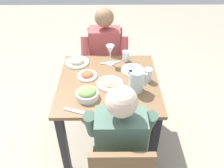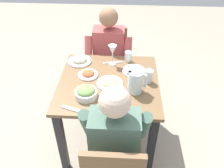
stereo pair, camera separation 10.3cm
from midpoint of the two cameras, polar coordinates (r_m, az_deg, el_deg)
name	(u,v)px [view 1 (the left image)]	position (r m, az deg, el deg)	size (l,w,h in m)	color
ground_plane	(109,137)	(2.53, -1.91, -12.83)	(8.00, 8.00, 0.00)	#9E937F
dining_table	(109,93)	(2.09, -2.25, -2.28)	(0.85, 0.85, 0.74)	brown
chair_far	(105,61)	(2.75, -2.68, 5.50)	(0.40, 0.40, 0.86)	brown
diner_near	(120,138)	(1.71, 0.07, -13.04)	(0.48, 0.53, 1.15)	#4C6B5B
diner_far	(105,60)	(2.51, -2.92, 5.82)	(0.48, 0.53, 1.15)	#B24C4C
water_pitcher	(136,81)	(1.86, 4.30, 0.79)	(0.16, 0.12, 0.19)	silver
salad_bowl	(87,93)	(1.84, -7.65, -2.32)	(0.18, 0.18, 0.09)	white
plate_rice_curry	(87,75)	(2.08, -7.48, 2.17)	(0.18, 0.18, 0.05)	white
plate_yoghurt	(132,69)	(2.13, 3.61, 3.52)	(0.21, 0.21, 0.04)	white
plate_fries	(110,83)	(1.97, -2.04, 0.25)	(0.22, 0.22, 0.04)	white
plate_beans	(77,61)	(2.27, -9.76, 5.41)	(0.22, 0.22, 0.05)	white
water_glass_by_pitcher	(126,104)	(1.72, 1.70, -4.91)	(0.07, 0.07, 0.10)	silver
water_glass_near_left	(126,56)	(2.26, 1.98, 6.78)	(0.06, 0.06, 0.10)	silver
water_glass_far_left	(120,92)	(1.81, 0.37, -2.04)	(0.07, 0.07, 0.11)	silver
water_glass_center	(114,103)	(1.73, -1.26, -4.62)	(0.08, 0.08, 0.09)	silver
water_glass_near_right	(148,75)	(2.01, 7.23, 2.20)	(0.07, 0.07, 0.11)	silver
wine_glass	(110,51)	(2.16, -1.80, 8.01)	(0.08, 0.08, 0.20)	silver
fork_near	(75,111)	(1.76, -10.73, -6.46)	(0.17, 0.03, 0.01)	silver
knife_near	(110,63)	(2.25, -1.72, 5.15)	(0.18, 0.02, 0.01)	silver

